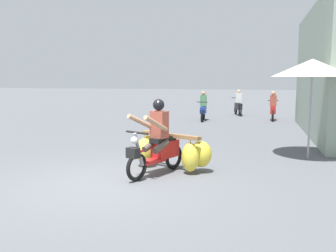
% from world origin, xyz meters
% --- Properties ---
extents(ground_plane, '(120.00, 120.00, 0.00)m').
position_xyz_m(ground_plane, '(0.00, 0.00, 0.00)').
color(ground_plane, '#56595E').
extents(motorbike_main_loaded, '(1.87, 1.80, 1.58)m').
position_xyz_m(motorbike_main_loaded, '(0.93, 1.20, 0.51)').
color(motorbike_main_loaded, black).
rests_on(motorbike_main_loaded, ground).
extents(motorbike_distant_ahead_left, '(0.50, 1.62, 1.40)m').
position_xyz_m(motorbike_distant_ahead_left, '(0.25, 10.89, 0.57)').
color(motorbike_distant_ahead_left, black).
rests_on(motorbike_distant_ahead_left, ground).
extents(motorbike_distant_ahead_right, '(0.50, 1.62, 1.40)m').
position_xyz_m(motorbike_distant_ahead_right, '(3.47, 11.76, 0.57)').
color(motorbike_distant_ahead_right, black).
rests_on(motorbike_distant_ahead_right, ground).
extents(motorbike_distant_far_ahead, '(0.64, 1.58, 1.40)m').
position_xyz_m(motorbike_distant_far_ahead, '(1.73, 13.81, 0.57)').
color(motorbike_distant_far_ahead, black).
rests_on(motorbike_distant_far_ahead, ground).
extents(market_umbrella_near_shop, '(1.97, 1.97, 2.47)m').
position_xyz_m(market_umbrella_near_shop, '(4.05, 3.32, 2.25)').
color(market_umbrella_near_shop, '#99999E').
rests_on(market_umbrella_near_shop, ground).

